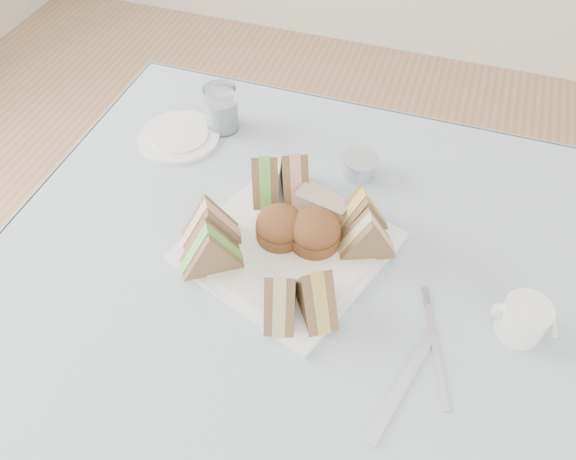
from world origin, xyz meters
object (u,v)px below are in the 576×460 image
(table, at_px, (283,385))
(creamer_jug, at_px, (523,319))
(serving_plate, at_px, (288,247))
(water_glass, at_px, (221,109))

(table, bearing_deg, creamer_jug, 4.95)
(creamer_jug, bearing_deg, serving_plate, 166.72)
(serving_plate, bearing_deg, creamer_jug, 13.91)
(water_glass, bearing_deg, table, -53.94)
(serving_plate, xyz_separation_m, creamer_jug, (0.39, -0.04, 0.03))
(table, distance_m, serving_plate, 0.39)
(creamer_jug, bearing_deg, water_glass, 146.16)
(table, relative_size, creamer_jug, 12.69)
(serving_plate, height_order, water_glass, water_glass)
(table, height_order, serving_plate, serving_plate)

